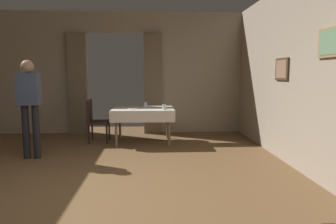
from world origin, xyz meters
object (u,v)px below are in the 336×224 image
glass_mid_b (164,107)px  glass_mid_c (145,105)px  chair_mid_left (95,119)px  person_waiter_by_doorway (29,101)px  plate_mid_a (133,109)px  dining_table_mid (143,112)px

glass_mid_b → glass_mid_c: bearing=131.2°
chair_mid_left → person_waiter_by_doorway: bearing=-125.0°
plate_mid_a → person_waiter_by_doorway: bearing=-149.2°
glass_mid_b → person_waiter_by_doorway: (-2.37, -0.89, 0.22)m
dining_table_mid → person_waiter_by_doorway: size_ratio=0.77×
plate_mid_a → chair_mid_left: bearing=164.4°
glass_mid_b → chair_mid_left: bearing=166.0°
plate_mid_a → glass_mid_b: size_ratio=1.88×
plate_mid_a → glass_mid_c: 0.41m
plate_mid_a → glass_mid_b: glass_mid_b is taller
dining_table_mid → glass_mid_c: bearing=76.0°
chair_mid_left → dining_table_mid: bearing=-4.5°
chair_mid_left → glass_mid_c: bearing=4.7°
plate_mid_a → glass_mid_c: bearing=52.5°
chair_mid_left → glass_mid_b: chair_mid_left is taller
glass_mid_b → person_waiter_by_doorway: person_waiter_by_doorway is taller
dining_table_mid → glass_mid_b: bearing=-32.9°
chair_mid_left → person_waiter_by_doorway: size_ratio=0.54×
chair_mid_left → person_waiter_by_doorway: person_waiter_by_doorway is taller
chair_mid_left → plate_mid_a: bearing=-15.6°
dining_table_mid → person_waiter_by_doorway: (-1.93, -1.18, 0.36)m
glass_mid_b → dining_table_mid: bearing=147.1°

